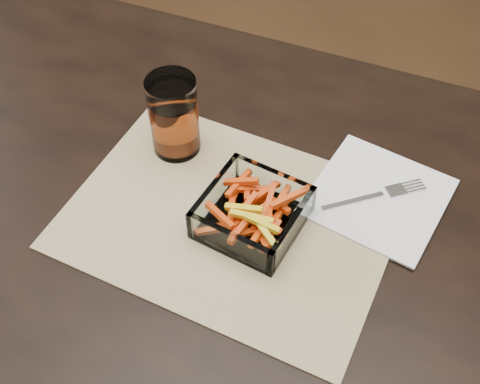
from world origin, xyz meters
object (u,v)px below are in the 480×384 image
at_px(dining_table, 246,277).
at_px(glass_bowl, 252,214).
at_px(fork, 377,195).
at_px(tumbler, 174,118).

height_order(dining_table, glass_bowl, glass_bowl).
bearing_deg(glass_bowl, fork, 36.94).
xyz_separation_m(dining_table, tumbler, (-0.17, 0.13, 0.15)).
distance_m(dining_table, fork, 0.23).
bearing_deg(dining_table, fork, 45.23).
bearing_deg(fork, glass_bowl, -92.74).
height_order(glass_bowl, fork, glass_bowl).
bearing_deg(glass_bowl, tumbler, 150.00).
relative_size(glass_bowl, fork, 1.10).
height_order(tumbler, fork, tumbler).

